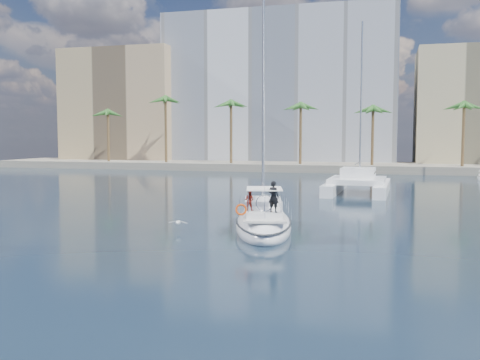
% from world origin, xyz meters
% --- Properties ---
extents(ground, '(160.00, 160.00, 0.00)m').
position_xyz_m(ground, '(0.00, 0.00, 0.00)').
color(ground, black).
rests_on(ground, ground).
extents(quay, '(120.00, 14.00, 1.20)m').
position_xyz_m(quay, '(0.00, 61.00, 0.60)').
color(quay, gray).
rests_on(quay, ground).
extents(building_modern, '(42.00, 16.00, 28.00)m').
position_xyz_m(building_modern, '(-12.00, 73.00, 14.00)').
color(building_modern, white).
rests_on(building_modern, ground).
extents(building_tan_left, '(22.00, 14.00, 22.00)m').
position_xyz_m(building_tan_left, '(-42.00, 69.00, 11.00)').
color(building_tan_left, tan).
rests_on(building_tan_left, ground).
extents(building_beige, '(20.00, 14.00, 20.00)m').
position_xyz_m(building_beige, '(22.00, 70.00, 10.00)').
color(building_beige, '#C3B58C').
rests_on(building_beige, ground).
extents(palm_left, '(3.60, 3.60, 12.30)m').
position_xyz_m(palm_left, '(-34.00, 57.00, 10.28)').
color(palm_left, brown).
rests_on(palm_left, ground).
extents(palm_centre, '(3.60, 3.60, 12.30)m').
position_xyz_m(palm_centre, '(0.00, 57.00, 10.28)').
color(palm_centre, brown).
rests_on(palm_centre, ground).
extents(main_sloop, '(5.68, 10.85, 15.39)m').
position_xyz_m(main_sloop, '(0.16, 3.87, 0.50)').
color(main_sloop, white).
rests_on(main_sloop, ground).
extents(catamaran, '(6.26, 11.87, 17.05)m').
position_xyz_m(catamaran, '(4.59, 26.68, 1.14)').
color(catamaran, white).
rests_on(catamaran, ground).
extents(seagull, '(1.20, 0.52, 0.22)m').
position_xyz_m(seagull, '(-4.73, 2.45, 0.49)').
color(seagull, silver).
rests_on(seagull, ground).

